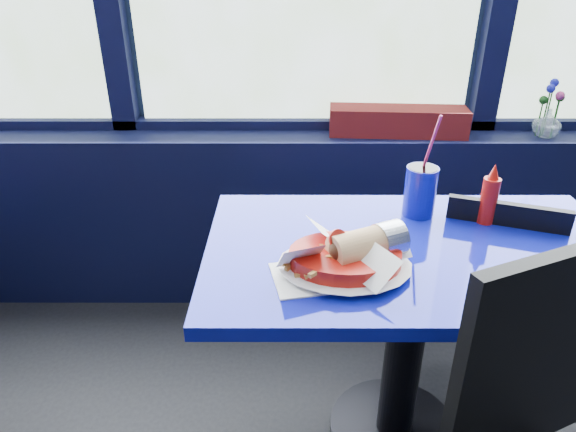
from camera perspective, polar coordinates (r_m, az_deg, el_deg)
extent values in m
cube|color=black|center=(2.38, 1.65, -0.01)|extent=(5.00, 0.26, 0.80)
cube|color=black|center=(2.30, 1.74, 10.02)|extent=(4.80, 0.08, 0.06)
cylinder|color=black|center=(1.97, 11.63, -22.15)|extent=(0.44, 0.44, 0.03)
cylinder|color=black|center=(1.74, 12.66, -15.12)|extent=(0.12, 0.12, 0.68)
cube|color=#0D1493|center=(1.51, 14.15, -4.06)|extent=(1.20, 0.70, 0.04)
cube|color=black|center=(1.19, 26.26, -13.84)|extent=(0.41, 0.21, 0.50)
cube|color=black|center=(1.99, 17.93, -7.59)|extent=(0.47, 0.47, 0.04)
cube|color=black|center=(1.77, 22.27, -4.65)|extent=(0.34, 0.14, 0.41)
cylinder|color=black|center=(2.25, 21.50, -10.34)|extent=(0.02, 0.02, 0.38)
cylinder|color=black|center=(2.00, 21.44, -15.70)|extent=(0.02, 0.02, 0.38)
cylinder|color=black|center=(2.24, 13.35, -9.10)|extent=(0.02, 0.02, 0.38)
cylinder|color=black|center=(1.99, 12.09, -14.30)|extent=(0.02, 0.02, 0.38)
cube|color=maroon|center=(2.25, 12.08, 10.28)|extent=(0.58, 0.18, 0.11)
imported|color=silver|center=(2.42, 26.85, 9.15)|extent=(0.12, 0.13, 0.11)
cylinder|color=#1E5919|center=(2.40, 26.62, 10.01)|extent=(0.01, 0.01, 0.19)
sphere|color=#2125C2|center=(2.38, 27.18, 12.49)|extent=(0.04, 0.04, 0.04)
cylinder|color=#1E5919|center=(2.41, 27.49, 9.56)|extent=(0.01, 0.01, 0.16)
sphere|color=#F14790|center=(2.39, 27.99, 11.74)|extent=(0.04, 0.04, 0.04)
cylinder|color=#1E5919|center=(2.42, 26.90, 10.32)|extent=(0.01, 0.01, 0.21)
sphere|color=#2125C2|center=(2.40, 27.50, 13.00)|extent=(0.04, 0.04, 0.04)
cylinder|color=#1E5919|center=(2.41, 26.11, 9.56)|extent=(0.01, 0.01, 0.14)
sphere|color=#1E5919|center=(2.39, 26.52, 11.46)|extent=(0.04, 0.04, 0.04)
cylinder|color=#1E5919|center=(2.43, 27.54, 9.54)|extent=(0.01, 0.01, 0.15)
sphere|color=#1E5919|center=(2.41, 28.01, 11.56)|extent=(0.04, 0.04, 0.04)
cylinder|color=#AC140B|center=(1.35, 6.33, -4.94)|extent=(0.30, 0.30, 0.06)
cylinder|color=white|center=(1.35, 6.30, -5.38)|extent=(0.29, 0.29, 0.00)
cylinder|color=silver|center=(1.38, 11.12, -2.62)|extent=(0.10, 0.12, 0.10)
sphere|color=#53301C|center=(1.31, 6.01, -3.77)|extent=(0.07, 0.07, 0.07)
cylinder|color=#AF1C12|center=(1.30, 5.53, -2.60)|extent=(0.07, 0.07, 0.01)
cylinder|color=#AC140B|center=(1.67, 21.39, 1.59)|extent=(0.05, 0.05, 0.14)
cone|color=#AC140B|center=(1.63, 21.95, 4.62)|extent=(0.03, 0.03, 0.05)
cylinder|color=#0C118E|center=(1.65, 14.47, 2.69)|extent=(0.10, 0.10, 0.16)
cylinder|color=black|center=(1.62, 14.77, 5.10)|extent=(0.09, 0.09, 0.01)
cylinder|color=#E02F63|center=(1.60, 15.52, 7.36)|extent=(0.03, 0.08, 0.22)
cube|color=white|center=(1.32, 1.97, -6.84)|extent=(0.19, 0.19, 0.00)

